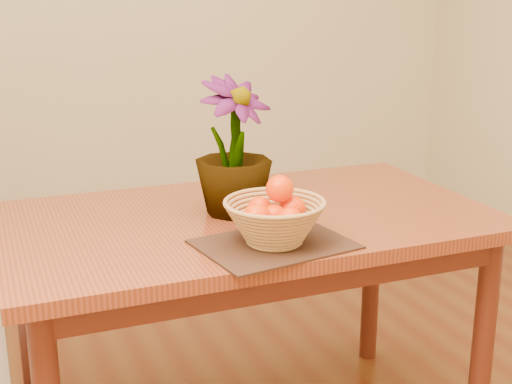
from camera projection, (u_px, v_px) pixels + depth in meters
name	position (u px, v px, depth m)	size (l,w,h in m)	color
table	(248.00, 243.00, 2.09)	(1.40, 0.80, 0.75)	brown
placemat	(274.00, 244.00, 1.82)	(0.37, 0.28, 0.01)	#391F14
wicker_basket	(274.00, 224.00, 1.80)	(0.26, 0.26, 0.11)	tan
orange_pile	(276.00, 209.00, 1.80)	(0.18, 0.18, 0.13)	#F64304
potted_plant	(233.00, 147.00, 2.02)	(0.22, 0.22, 0.40)	#1C4012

